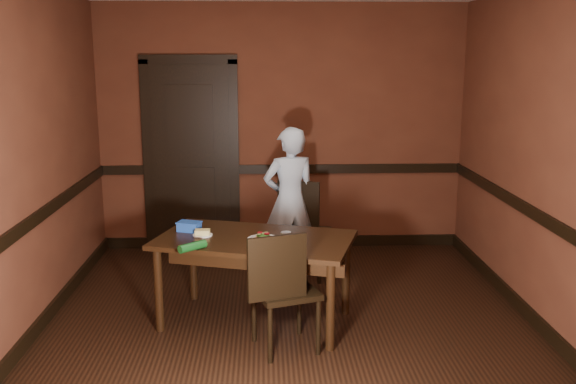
{
  "coord_description": "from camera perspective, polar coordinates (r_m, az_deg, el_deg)",
  "views": [
    {
      "loc": [
        -0.19,
        -4.79,
        2.17
      ],
      "look_at": [
        0.0,
        0.35,
        1.05
      ],
      "focal_mm": 40.0,
      "sensor_mm": 36.0,
      "label": 1
    }
  ],
  "objects": [
    {
      "name": "dining_table",
      "position": [
        5.27,
        -2.93,
        -7.83
      ],
      "size": [
        1.72,
        1.26,
        0.72
      ],
      "primitive_type": "cube",
      "rotation": [
        0.0,
        0.0,
        -0.29
      ],
      "color": "black",
      "rests_on": "floor"
    },
    {
      "name": "cheese_saucer",
      "position": [
        5.24,
        -7.6,
        -3.65
      ],
      "size": [
        0.16,
        0.16,
        0.05
      ],
      "rotation": [
        0.0,
        0.0,
        -0.34
      ],
      "color": "white",
      "rests_on": "dining_table"
    },
    {
      "name": "baseboard_right",
      "position": [
        5.67,
        20.97,
        -10.42
      ],
      "size": [
        0.03,
        4.5,
        0.12
      ],
      "primitive_type": "cube",
      "color": "black",
      "rests_on": "ground"
    },
    {
      "name": "chair_far",
      "position": [
        6.3,
        1.56,
        -3.46
      ],
      "size": [
        0.54,
        0.54,
        0.92
      ],
      "primitive_type": null,
      "rotation": [
        0.0,
        0.0,
        -0.32
      ],
      "color": "black",
      "rests_on": "floor"
    },
    {
      "name": "wall_back",
      "position": [
        7.09,
        -0.57,
        5.65
      ],
      "size": [
        4.0,
        0.02,
        2.7
      ],
      "primitive_type": "cube",
      "color": "#582A1A",
      "rests_on": "ground"
    },
    {
      "name": "door",
      "position": [
        7.14,
        -8.62,
        3.46
      ],
      "size": [
        1.05,
        0.07,
        2.2
      ],
      "color": "black",
      "rests_on": "ground"
    },
    {
      "name": "dado_back",
      "position": [
        7.14,
        -0.56,
        2.05
      ],
      "size": [
        4.0,
        0.03,
        0.1
      ],
      "primitive_type": "cube",
      "color": "black",
      "rests_on": "ground"
    },
    {
      "name": "floor",
      "position": [
        5.27,
        0.14,
        -12.06
      ],
      "size": [
        4.0,
        4.5,
        0.01
      ],
      "primitive_type": "cube",
      "color": "black",
      "rests_on": "ground"
    },
    {
      "name": "baseboard_back",
      "position": [
        7.34,
        -0.55,
        -4.42
      ],
      "size": [
        4.0,
        0.03,
        0.12
      ],
      "primitive_type": "cube",
      "color": "black",
      "rests_on": "ground"
    },
    {
      "name": "sandwich_plate",
      "position": [
        5.07,
        -2.23,
        -4.13
      ],
      "size": [
        0.25,
        0.25,
        0.06
      ],
      "rotation": [
        0.0,
        0.0,
        0.11
      ],
      "color": "white",
      "rests_on": "dining_table"
    },
    {
      "name": "dado_right",
      "position": [
        5.41,
        21.65,
        -2.18
      ],
      "size": [
        0.03,
        4.5,
        0.1
      ],
      "primitive_type": "cube",
      "color": "black",
      "rests_on": "ground"
    },
    {
      "name": "sauce_jar",
      "position": [
        4.98,
        -0.18,
        -4.08
      ],
      "size": [
        0.08,
        0.08,
        0.09
      ],
      "rotation": [
        0.0,
        0.0,
        -0.26
      ],
      "color": "#4F8E3D",
      "rests_on": "dining_table"
    },
    {
      "name": "wall_right",
      "position": [
        5.33,
        22.18,
        2.52
      ],
      "size": [
        0.02,
        4.5,
        2.7
      ],
      "primitive_type": "cube",
      "color": "#582A1A",
      "rests_on": "ground"
    },
    {
      "name": "food_tub",
      "position": [
        5.39,
        -8.78,
        -3.04
      ],
      "size": [
        0.22,
        0.18,
        0.08
      ],
      "rotation": [
        0.0,
        0.0,
        -0.33
      ],
      "color": "blue",
      "rests_on": "dining_table"
    },
    {
      "name": "chair_near",
      "position": [
        4.78,
        -0.23,
        -8.63
      ],
      "size": [
        0.55,
        0.55,
        0.93
      ],
      "primitive_type": null,
      "rotation": [
        0.0,
        0.0,
        3.47
      ],
      "color": "black",
      "rests_on": "floor"
    },
    {
      "name": "dado_left",
      "position": [
        5.27,
        -21.97,
        -2.57
      ],
      "size": [
        0.03,
        4.5,
        0.1
      ],
      "primitive_type": "cube",
      "color": "black",
      "rests_on": "ground"
    },
    {
      "name": "wall_front",
      "position": [
        2.68,
        2.07,
        -5.6
      ],
      "size": [
        4.0,
        0.02,
        2.7
      ],
      "primitive_type": "cube",
      "color": "#582A1A",
      "rests_on": "ground"
    },
    {
      "name": "wall_left",
      "position": [
        5.19,
        -22.52,
        2.24
      ],
      "size": [
        0.02,
        4.5,
        2.7
      ],
      "primitive_type": "cube",
      "color": "#582A1A",
      "rests_on": "ground"
    },
    {
      "name": "wrapped_veg",
      "position": [
        4.86,
        -8.49,
        -4.81
      ],
      "size": [
        0.21,
        0.2,
        0.06
      ],
      "primitive_type": "cylinder",
      "rotation": [
        0.0,
        1.57,
        0.72
      ],
      "color": "#114617",
      "rests_on": "dining_table"
    },
    {
      "name": "baseboard_left",
      "position": [
        5.54,
        -21.26,
        -11.01
      ],
      "size": [
        0.03,
        4.5,
        0.12
      ],
      "primitive_type": "cube",
      "color": "black",
      "rests_on": "ground"
    },
    {
      "name": "person",
      "position": [
        6.35,
        0.15,
        -0.77
      ],
      "size": [
        0.61,
        0.48,
        1.47
      ],
      "primitive_type": "imported",
      "rotation": [
        0.0,
        0.0,
        3.4
      ],
      "color": "silver",
      "rests_on": "floor"
    }
  ]
}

